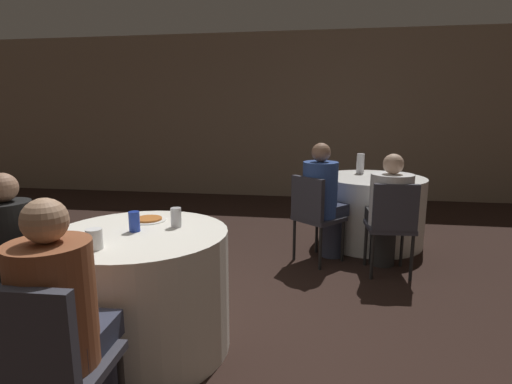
# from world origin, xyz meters

# --- Properties ---
(ground_plane) EXTENTS (16.00, 16.00, 0.00)m
(ground_plane) POSITION_xyz_m (0.00, 0.00, 0.00)
(ground_plane) COLOR black
(wall_back) EXTENTS (16.00, 0.06, 2.80)m
(wall_back) POSITION_xyz_m (0.00, 4.84, 1.40)
(wall_back) COLOR gray
(wall_back) RESTS_ON ground_plane
(table_near) EXTENTS (1.07, 1.07, 0.76)m
(table_near) POSITION_xyz_m (0.03, -0.00, 0.38)
(table_near) COLOR white
(table_near) RESTS_ON ground_plane
(table_far) EXTENTS (1.16, 1.16, 0.76)m
(table_far) POSITION_xyz_m (1.69, 2.38, 0.38)
(table_far) COLOR white
(table_far) RESTS_ON ground_plane
(chair_near_south) EXTENTS (0.42, 0.42, 0.87)m
(chair_near_south) POSITION_xyz_m (0.08, -0.94, 0.53)
(chair_near_south) COLOR #383842
(chair_near_south) RESTS_ON ground_plane
(chair_far_south) EXTENTS (0.42, 0.43, 0.87)m
(chair_far_south) POSITION_xyz_m (1.75, 1.40, 0.53)
(chair_far_south) COLOR #383842
(chair_far_south) RESTS_ON ground_plane
(chair_far_southwest) EXTENTS (0.56, 0.56, 0.87)m
(chair_far_southwest) POSITION_xyz_m (1.05, 1.63, 0.53)
(chair_far_southwest) COLOR #383842
(chair_far_southwest) RESTS_ON ground_plane
(person_white_shirt) EXTENTS (0.38, 0.53, 1.11)m
(person_white_shirt) POSITION_xyz_m (1.74, 1.55, 0.58)
(person_white_shirt) COLOR #282828
(person_white_shirt) RESTS_ON ground_plane
(person_blue_shirt) EXTENTS (0.47, 0.48, 1.18)m
(person_blue_shirt) POSITION_xyz_m (1.15, 1.75, 0.60)
(person_blue_shirt) COLOR #33384C
(person_blue_shirt) RESTS_ON ground_plane
(person_black_shirt) EXTENTS (0.49, 0.31, 1.11)m
(person_black_shirt) POSITION_xyz_m (-0.74, -0.04, 0.55)
(person_black_shirt) COLOR black
(person_black_shirt) RESTS_ON ground_plane
(person_floral_shirt) EXTENTS (0.33, 0.50, 1.15)m
(person_floral_shirt) POSITION_xyz_m (0.07, -0.78, 0.58)
(person_floral_shirt) COLOR #33384C
(person_floral_shirt) RESTS_ON ground_plane
(pizza_plate_near) EXTENTS (0.23, 0.23, 0.02)m
(pizza_plate_near) POSITION_xyz_m (-0.02, 0.26, 0.77)
(pizza_plate_near) COLOR white
(pizza_plate_near) RESTS_ON table_near
(soda_can_silver) EXTENTS (0.07, 0.07, 0.12)m
(soda_can_silver) POSITION_xyz_m (0.22, 0.14, 0.82)
(soda_can_silver) COLOR silver
(soda_can_silver) RESTS_ON table_near
(soda_can_blue) EXTENTS (0.07, 0.07, 0.12)m
(soda_can_blue) POSITION_xyz_m (0.00, 0.01, 0.82)
(soda_can_blue) COLOR #1E38A5
(soda_can_blue) RESTS_ON table_near
(cup_near) EXTENTS (0.09, 0.09, 0.11)m
(cup_near) POSITION_xyz_m (-0.06, -0.32, 0.81)
(cup_near) COLOR white
(cup_near) RESTS_ON table_near
(bottle_far) EXTENTS (0.09, 0.09, 0.23)m
(bottle_far) POSITION_xyz_m (1.57, 2.64, 0.88)
(bottle_far) COLOR white
(bottle_far) RESTS_ON table_far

